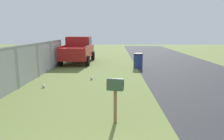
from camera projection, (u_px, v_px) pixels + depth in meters
The scene contains 6 objects.
mailbox at pixel (115, 88), 5.67m from camera, with size 0.28×0.47×1.25m.
pickup_truck at pixel (78, 49), 17.24m from camera, with size 5.05×2.32×2.09m.
trash_bin at pixel (138, 61), 14.55m from camera, with size 0.65×0.65×1.03m.
fence_section at pixel (18, 65), 9.30m from camera, with size 14.99×0.07×1.89m.
litter_bag_midfield_a at pixel (92, 78), 11.12m from camera, with size 0.14×0.14×0.14m, color silver.
litter_bag_midfield_b at pixel (44, 86), 9.51m from camera, with size 0.14×0.14×0.14m, color silver.
Camera 1 is at (-2.07, 0.14, 2.47)m, focal length 33.96 mm.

